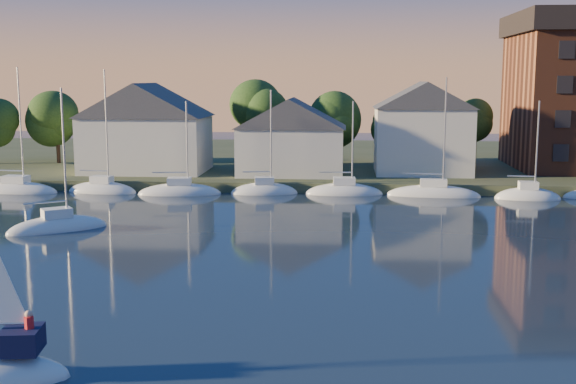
# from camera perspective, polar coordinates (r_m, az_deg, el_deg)

# --- Properties ---
(shoreline_land) EXTENTS (160.00, 50.00, 2.00)m
(shoreline_land) POSITION_cam_1_polar(r_m,az_deg,el_deg) (95.03, 4.69, 2.22)
(shoreline_land) COLOR #333E24
(shoreline_land) RESTS_ON ground
(wooden_dock) EXTENTS (120.00, 3.00, 1.00)m
(wooden_dock) POSITION_cam_1_polar(r_m,az_deg,el_deg) (72.24, 4.71, 0.08)
(wooden_dock) COLOR brown
(wooden_dock) RESTS_ON ground
(clubhouse_west) EXTENTS (13.65, 9.45, 9.64)m
(clubhouse_west) POSITION_cam_1_polar(r_m,az_deg,el_deg) (80.56, -11.15, 5.10)
(clubhouse_west) COLOR silver
(clubhouse_west) RESTS_ON shoreline_land
(clubhouse_centre) EXTENTS (11.55, 8.40, 8.08)m
(clubhouse_centre) POSITION_cam_1_polar(r_m,az_deg,el_deg) (76.83, 0.26, 4.49)
(clubhouse_centre) COLOR silver
(clubhouse_centre) RESTS_ON shoreline_land
(clubhouse_east) EXTENTS (10.50, 8.40, 9.80)m
(clubhouse_east) POSITION_cam_1_polar(r_m,az_deg,el_deg) (78.97, 10.60, 5.09)
(clubhouse_east) COLOR silver
(clubhouse_east) RESTS_ON shoreline_land
(tree_line) EXTENTS (93.40, 5.40, 8.90)m
(tree_line) POSITION_cam_1_polar(r_m,az_deg,el_deg) (82.50, 6.16, 6.17)
(tree_line) COLOR #332117
(tree_line) RESTS_ON shoreline_land
(moored_fleet) EXTENTS (87.50, 2.40, 12.05)m
(moored_fleet) POSITION_cam_1_polar(r_m,az_deg,el_deg) (69.26, 4.71, -0.23)
(moored_fleet) COLOR silver
(moored_fleet) RESTS_ON ground
(drifting_sailboat_left) EXTENTS (7.44, 6.28, 11.57)m
(drifting_sailboat_left) POSITION_cam_1_polar(r_m,az_deg,el_deg) (56.21, -17.74, -2.79)
(drifting_sailboat_left) COLOR silver
(drifting_sailboat_left) RESTS_ON ground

